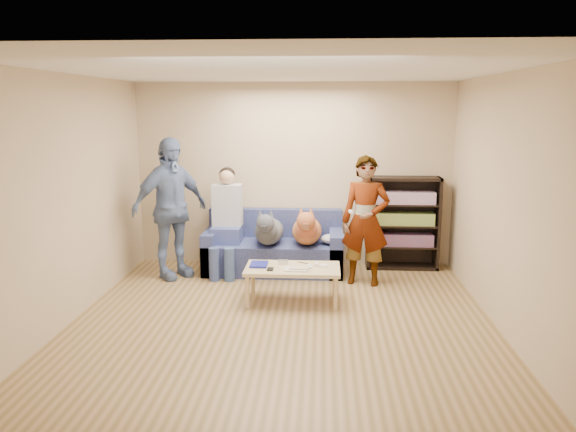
# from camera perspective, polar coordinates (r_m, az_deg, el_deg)

# --- Properties ---
(ground) EXTENTS (5.00, 5.00, 0.00)m
(ground) POSITION_cam_1_polar(r_m,az_deg,el_deg) (5.95, -0.73, -11.27)
(ground) COLOR brown
(ground) RESTS_ON ground
(ceiling) EXTENTS (5.00, 5.00, 0.00)m
(ceiling) POSITION_cam_1_polar(r_m,az_deg,el_deg) (5.51, -0.80, 14.60)
(ceiling) COLOR white
(ceiling) RESTS_ON ground
(wall_back) EXTENTS (4.50, 0.00, 4.50)m
(wall_back) POSITION_cam_1_polar(r_m,az_deg,el_deg) (8.05, 0.57, 4.22)
(wall_back) COLOR tan
(wall_back) RESTS_ON ground
(wall_front) EXTENTS (4.50, 0.00, 4.50)m
(wall_front) POSITION_cam_1_polar(r_m,az_deg,el_deg) (3.16, -4.17, -6.65)
(wall_front) COLOR tan
(wall_front) RESTS_ON ground
(wall_left) EXTENTS (0.00, 5.00, 5.00)m
(wall_left) POSITION_cam_1_polar(r_m,az_deg,el_deg) (6.17, -22.08, 1.30)
(wall_left) COLOR tan
(wall_left) RESTS_ON ground
(wall_right) EXTENTS (0.00, 5.00, 5.00)m
(wall_right) POSITION_cam_1_polar(r_m,az_deg,el_deg) (5.86, 21.74, 0.85)
(wall_right) COLOR tan
(wall_right) RESTS_ON ground
(blanket) EXTENTS (0.39, 0.33, 0.14)m
(blanket) POSITION_cam_1_polar(r_m,az_deg,el_deg) (7.63, 4.78, -2.34)
(blanket) COLOR #A2A2A6
(blanket) RESTS_ON sofa
(person_standing_right) EXTENTS (0.67, 0.51, 1.66)m
(person_standing_right) POSITION_cam_1_polar(r_m,az_deg,el_deg) (7.21, 7.88, -0.49)
(person_standing_right) COLOR gray
(person_standing_right) RESTS_ON ground
(person_standing_left) EXTENTS (1.09, 1.11, 1.87)m
(person_standing_left) POSITION_cam_1_polar(r_m,az_deg,el_deg) (7.57, -11.89, 0.77)
(person_standing_left) COLOR #6780A6
(person_standing_left) RESTS_ON ground
(held_controller) EXTENTS (0.05, 0.12, 0.03)m
(held_controller) POSITION_cam_1_polar(r_m,az_deg,el_deg) (6.97, 6.40, 0.44)
(held_controller) COLOR white
(held_controller) RESTS_ON person_standing_right
(notebook_blue) EXTENTS (0.20, 0.26, 0.03)m
(notebook_blue) POSITION_cam_1_polar(r_m,az_deg,el_deg) (6.64, -2.97, -4.93)
(notebook_blue) COLOR navy
(notebook_blue) RESTS_ON coffee_table
(papers) EXTENTS (0.26, 0.20, 0.02)m
(papers) POSITION_cam_1_polar(r_m,az_deg,el_deg) (6.46, 0.86, -5.41)
(papers) COLOR beige
(papers) RESTS_ON coffee_table
(magazine) EXTENTS (0.22, 0.17, 0.01)m
(magazine) POSITION_cam_1_polar(r_m,az_deg,el_deg) (6.48, 1.14, -5.25)
(magazine) COLOR #B2A58E
(magazine) RESTS_ON coffee_table
(camera_silver) EXTENTS (0.11, 0.06, 0.05)m
(camera_silver) POSITION_cam_1_polar(r_m,az_deg,el_deg) (6.68, -0.51, -4.71)
(camera_silver) COLOR #A8A8AD
(camera_silver) RESTS_ON coffee_table
(controller_a) EXTENTS (0.04, 0.13, 0.03)m
(controller_a) POSITION_cam_1_polar(r_m,az_deg,el_deg) (6.65, 2.93, -4.89)
(controller_a) COLOR silver
(controller_a) RESTS_ON coffee_table
(controller_b) EXTENTS (0.09, 0.06, 0.03)m
(controller_b) POSITION_cam_1_polar(r_m,az_deg,el_deg) (6.57, 3.63, -5.09)
(controller_b) COLOR white
(controller_b) RESTS_ON coffee_table
(headphone_cup_a) EXTENTS (0.07, 0.07, 0.02)m
(headphone_cup_a) POSITION_cam_1_polar(r_m,az_deg,el_deg) (6.53, 2.22, -5.21)
(headphone_cup_a) COLOR white
(headphone_cup_a) RESTS_ON coffee_table
(headphone_cup_b) EXTENTS (0.07, 0.07, 0.02)m
(headphone_cup_b) POSITION_cam_1_polar(r_m,az_deg,el_deg) (6.61, 2.23, -5.02)
(headphone_cup_b) COLOR silver
(headphone_cup_b) RESTS_ON coffee_table
(pen_orange) EXTENTS (0.13, 0.06, 0.01)m
(pen_orange) POSITION_cam_1_polar(r_m,az_deg,el_deg) (6.41, 0.21, -5.58)
(pen_orange) COLOR #CF4F1D
(pen_orange) RESTS_ON coffee_table
(pen_black) EXTENTS (0.13, 0.08, 0.01)m
(pen_black) POSITION_cam_1_polar(r_m,az_deg,el_deg) (6.73, 1.57, -4.77)
(pen_black) COLOR black
(pen_black) RESTS_ON coffee_table
(wallet) EXTENTS (0.07, 0.12, 0.02)m
(wallet) POSITION_cam_1_polar(r_m,az_deg,el_deg) (6.46, -1.82, -5.41)
(wallet) COLOR black
(wallet) RESTS_ON coffee_table
(sofa) EXTENTS (1.90, 0.85, 0.82)m
(sofa) POSITION_cam_1_polar(r_m,az_deg,el_deg) (7.86, -1.42, -3.51)
(sofa) COLOR #515B93
(sofa) RESTS_ON ground
(person_seated) EXTENTS (0.40, 0.73, 1.47)m
(person_seated) POSITION_cam_1_polar(r_m,az_deg,el_deg) (7.71, -6.28, -0.11)
(person_seated) COLOR #435393
(person_seated) RESTS_ON sofa
(dog_gray) EXTENTS (0.39, 1.24, 0.56)m
(dog_gray) POSITION_cam_1_polar(r_m,az_deg,el_deg) (7.54, -2.00, -1.47)
(dog_gray) COLOR #484B52
(dog_gray) RESTS_ON sofa
(dog_tan) EXTENTS (0.40, 1.16, 0.58)m
(dog_tan) POSITION_cam_1_polar(r_m,az_deg,el_deg) (7.56, 1.92, -1.38)
(dog_tan) COLOR #C87D3D
(dog_tan) RESTS_ON sofa
(coffee_table) EXTENTS (1.10, 0.60, 0.42)m
(coffee_table) POSITION_cam_1_polar(r_m,az_deg,el_deg) (6.57, 0.47, -5.61)
(coffee_table) COLOR #D9C285
(coffee_table) RESTS_ON ground
(bookshelf) EXTENTS (1.00, 0.34, 1.30)m
(bookshelf) POSITION_cam_1_polar(r_m,az_deg,el_deg) (8.05, 11.58, -0.48)
(bookshelf) COLOR black
(bookshelf) RESTS_ON ground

